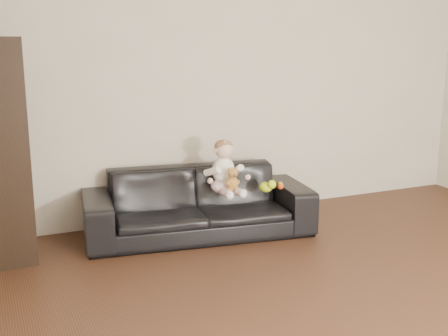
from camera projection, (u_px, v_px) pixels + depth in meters
name	position (u px, v px, depth m)	size (l,w,h in m)	color
wall_back	(246.00, 78.00, 5.34)	(5.00, 5.00, 0.00)	beige
sofa	(198.00, 203.00, 4.85)	(1.94, 0.76, 0.57)	black
baby	(225.00, 170.00, 4.77)	(0.32, 0.40, 0.46)	#F8D2D8
teddy_bear	(233.00, 180.00, 4.66)	(0.12, 0.12, 0.19)	#A87130
toy_green	(266.00, 187.00, 4.84)	(0.11, 0.13, 0.09)	#C5E51A
toy_rattle	(280.00, 186.00, 4.93)	(0.06, 0.06, 0.06)	#C94617
toy_blue_disc	(267.00, 187.00, 5.00)	(0.09, 0.09, 0.01)	#171AB9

